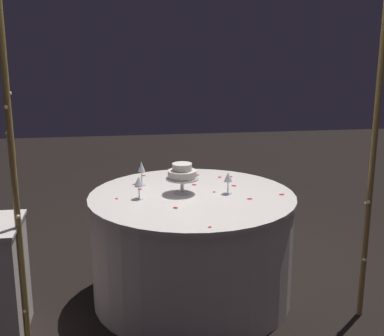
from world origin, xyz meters
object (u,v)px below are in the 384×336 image
(wine_glass_0, at_px, (139,182))
(wine_glass_2, at_px, (141,168))
(decorative_arch, at_px, (202,75))
(wine_glass_1, at_px, (228,178))
(main_table, at_px, (192,247))
(tiered_cake, at_px, (182,174))

(wine_glass_0, distance_m, wine_glass_2, 0.31)
(decorative_arch, relative_size, wine_glass_1, 16.51)
(main_table, relative_size, wine_glass_2, 7.97)
(main_table, distance_m, wine_glass_2, 0.65)
(tiered_cake, bearing_deg, wine_glass_1, 171.70)
(tiered_cake, distance_m, wine_glass_1, 0.31)
(decorative_arch, height_order, tiered_cake, decorative_arch)
(decorative_arch, relative_size, wine_glass_2, 13.99)
(decorative_arch, xyz_separation_m, wine_glass_2, (0.32, -0.67, -0.70))
(main_table, xyz_separation_m, tiered_cake, (0.06, -0.05, 0.51))
(main_table, bearing_deg, wine_glass_1, -178.86)
(wine_glass_0, relative_size, wine_glass_2, 0.84)
(decorative_arch, bearing_deg, main_table, -89.84)
(decorative_arch, bearing_deg, wine_glass_2, -64.50)
(decorative_arch, xyz_separation_m, main_table, (0.00, -0.39, -1.19))
(wine_glass_1, relative_size, wine_glass_2, 0.85)
(decorative_arch, height_order, wine_glass_0, decorative_arch)
(main_table, height_order, wine_glass_2, wine_glass_2)
(main_table, distance_m, wine_glass_0, 0.60)
(main_table, height_order, tiered_cake, tiered_cake)
(decorative_arch, relative_size, wine_glass_0, 16.56)
(wine_glass_1, bearing_deg, wine_glass_0, 3.07)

